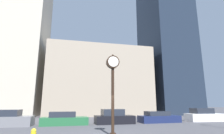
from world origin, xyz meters
TOP-DOWN VIEW (x-y plane):
  - building_tall_tower at (-13.47, 24.00)m, footprint 13.19×12.00m
  - building_storefront_row at (3.50, 24.00)m, footprint 18.60×12.00m
  - building_glass_modern at (18.76, 24.00)m, footprint 8.62×12.00m
  - street_clock at (1.12, 0.89)m, footprint 0.85×0.58m
  - car_grey at (-7.06, 7.91)m, footprint 4.31×1.97m
  - car_green at (-2.07, 7.86)m, footprint 4.45×1.83m
  - car_black at (2.88, 7.94)m, footprint 4.02×2.02m
  - car_navy at (7.99, 8.10)m, footprint 4.54×1.97m
  - car_white at (13.87, 8.26)m, footprint 4.18×1.84m

SIDE VIEW (x-z plane):
  - car_navy at x=7.99m, z-range -0.09..1.11m
  - car_green at x=-2.07m, z-range -0.10..1.16m
  - car_black at x=2.88m, z-range -0.12..1.35m
  - car_grey at x=-7.06m, z-range -0.11..1.36m
  - car_white at x=13.87m, z-range -0.12..1.39m
  - street_clock at x=1.12m, z-range 0.84..6.10m
  - building_storefront_row at x=3.50m, z-range 0.00..12.35m
  - building_tall_tower at x=-13.47m, z-range 0.00..31.70m
  - building_glass_modern at x=18.76m, z-range 0.00..35.84m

